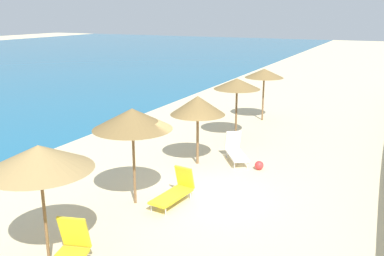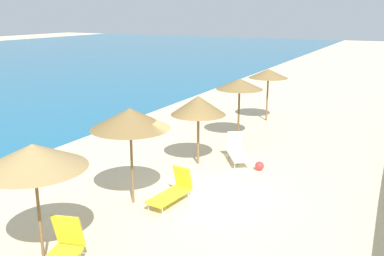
% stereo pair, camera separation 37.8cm
% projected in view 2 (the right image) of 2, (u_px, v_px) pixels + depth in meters
% --- Properties ---
extents(ground_plane, '(160.00, 160.00, 0.00)m').
position_uv_depth(ground_plane, '(197.00, 196.00, 13.17)').
color(ground_plane, beige).
extents(beach_umbrella_1, '(2.29, 2.29, 2.81)m').
position_uv_depth(beach_umbrella_1, '(33.00, 156.00, 9.06)').
color(beach_umbrella_1, brown).
rests_on(beach_umbrella_1, ground_plane).
extents(beach_umbrella_2, '(2.28, 2.28, 2.88)m').
position_uv_depth(beach_umbrella_2, '(130.00, 119.00, 12.08)').
color(beach_umbrella_2, brown).
rests_on(beach_umbrella_2, ground_plane).
extents(beach_umbrella_3, '(2.01, 2.01, 2.57)m').
position_uv_depth(beach_umbrella_3, '(198.00, 105.00, 15.44)').
color(beach_umbrella_3, brown).
rests_on(beach_umbrella_3, ground_plane).
extents(beach_umbrella_4, '(2.04, 2.04, 2.71)m').
position_uv_depth(beach_umbrella_4, '(240.00, 84.00, 18.50)').
color(beach_umbrella_4, brown).
rests_on(beach_umbrella_4, ground_plane).
extents(beach_umbrella_5, '(1.99, 1.99, 2.69)m').
position_uv_depth(beach_umbrella_5, '(268.00, 74.00, 21.72)').
color(beach_umbrella_5, brown).
rests_on(beach_umbrella_5, ground_plane).
extents(lounge_chair_0, '(1.62, 1.36, 1.08)m').
position_uv_depth(lounge_chair_0, '(237.00, 151.00, 16.13)').
color(lounge_chair_0, white).
rests_on(lounge_chair_0, ground_plane).
extents(lounge_chair_1, '(1.67, 1.06, 1.17)m').
position_uv_depth(lounge_chair_1, '(59.00, 253.00, 9.20)').
color(lounge_chair_1, yellow).
rests_on(lounge_chair_1, ground_plane).
extents(lounge_chair_3, '(1.65, 0.76, 0.99)m').
position_uv_depth(lounge_chair_3, '(173.00, 190.00, 12.65)').
color(lounge_chair_3, yellow).
rests_on(lounge_chair_3, ground_plane).
extents(beach_ball, '(0.32, 0.32, 0.32)m').
position_uv_depth(beach_ball, '(259.00, 166.00, 15.30)').
color(beach_ball, red).
rests_on(beach_ball, ground_plane).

